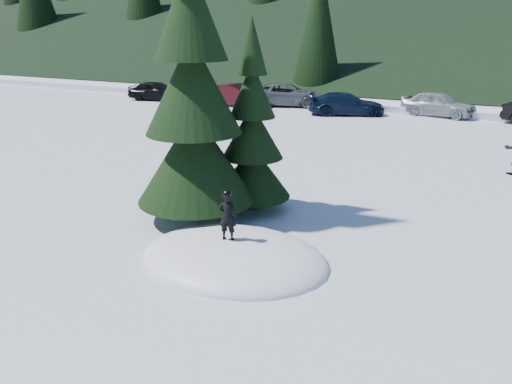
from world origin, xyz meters
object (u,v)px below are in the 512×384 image
at_px(car_2, 286,95).
at_px(car_3, 346,104).
at_px(spruce_short, 252,138).
at_px(car_4, 438,104).
at_px(car_1, 237,95).
at_px(car_0, 156,91).
at_px(child_skier, 227,216).
at_px(spruce_tall, 193,99).

relative_size(car_2, car_3, 1.18).
xyz_separation_m(spruce_short, car_2, (-7.28, 18.78, -1.36)).
relative_size(spruce_short, car_3, 1.19).
bearing_deg(car_2, car_4, -106.52).
bearing_deg(car_1, car_0, 93.29).
bearing_deg(car_2, spruce_short, -177.49).
relative_size(car_1, car_2, 0.83).
relative_size(spruce_short, car_1, 1.22).
distance_m(car_1, car_3, 7.57).
height_order(child_skier, car_0, child_skier).
relative_size(child_skier, car_3, 0.25).
relative_size(spruce_short, car_2, 1.01).
bearing_deg(car_0, child_skier, -148.28).
relative_size(car_2, car_4, 1.25).
xyz_separation_m(spruce_tall, car_1, (-9.13, 18.50, -2.59)).
distance_m(child_skier, car_3, 20.62).
height_order(child_skier, car_4, child_skier).
height_order(spruce_tall, car_4, spruce_tall).
relative_size(car_0, car_2, 0.76).
distance_m(car_1, car_4, 12.70).
relative_size(spruce_tall, car_0, 2.12).
bearing_deg(car_1, spruce_tall, -152.83).
distance_m(car_2, car_3, 5.01).
bearing_deg(spruce_short, child_skier, -71.96).
bearing_deg(car_3, car_2, 47.07).
bearing_deg(spruce_tall, child_skier, -41.45).
xyz_separation_m(spruce_short, car_1, (-10.13, 17.10, -1.38)).
bearing_deg(car_4, spruce_short, -175.41).
height_order(child_skier, car_3, child_skier).
xyz_separation_m(child_skier, car_0, (-17.68, 20.04, -0.34)).
distance_m(spruce_tall, car_4, 20.98).
xyz_separation_m(car_0, car_4, (19.04, 2.31, 0.03)).
xyz_separation_m(car_1, car_3, (7.57, -0.01, -0.07)).
relative_size(car_3, car_4, 1.06).
height_order(car_1, car_3, car_1).
bearing_deg(child_skier, car_3, -94.02).
distance_m(car_0, car_3, 14.08).
bearing_deg(spruce_tall, car_0, 130.62).
bearing_deg(child_skier, car_4, -107.58).
xyz_separation_m(spruce_short, child_skier, (1.04, -3.20, -1.07)).
xyz_separation_m(spruce_short, car_0, (-16.64, 16.83, -1.41)).
bearing_deg(car_0, spruce_tall, -149.09).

